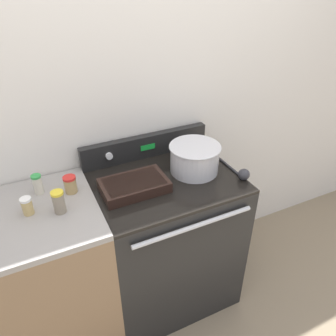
{
  "coord_description": "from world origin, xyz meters",
  "views": [
    {
      "loc": [
        -0.64,
        -1.05,
        1.96
      ],
      "look_at": [
        0.02,
        0.33,
        1.0
      ],
      "focal_mm": 35.0,
      "sensor_mm": 36.0,
      "label": 1
    }
  ],
  "objects_px": {
    "mixing_bowl": "(195,157)",
    "casserole_dish": "(134,185)",
    "spice_jar_yellow_cap": "(59,202)",
    "spice_jar_green_cap": "(38,184)",
    "spice_jar_white_cap": "(27,206)",
    "ladle": "(242,174)",
    "spice_jar_red_cap": "(70,184)"
  },
  "relations": [
    {
      "from": "mixing_bowl",
      "to": "spice_jar_yellow_cap",
      "type": "bearing_deg",
      "value": -175.66
    },
    {
      "from": "casserole_dish",
      "to": "spice_jar_green_cap",
      "type": "xyz_separation_m",
      "value": [
        -0.45,
        0.17,
        0.03
      ]
    },
    {
      "from": "mixing_bowl",
      "to": "spice_jar_green_cap",
      "type": "relative_size",
      "value": 2.71
    },
    {
      "from": "ladle",
      "to": "spice_jar_white_cap",
      "type": "height_order",
      "value": "spice_jar_white_cap"
    },
    {
      "from": "spice_jar_yellow_cap",
      "to": "spice_jar_green_cap",
      "type": "xyz_separation_m",
      "value": [
        -0.07,
        0.2,
        -0.0
      ]
    },
    {
      "from": "ladle",
      "to": "spice_jar_yellow_cap",
      "type": "bearing_deg",
      "value": 172.78
    },
    {
      "from": "ladle",
      "to": "spice_jar_green_cap",
      "type": "distance_m",
      "value": 1.08
    },
    {
      "from": "spice_jar_red_cap",
      "to": "spice_jar_white_cap",
      "type": "distance_m",
      "value": 0.23
    },
    {
      "from": "spice_jar_green_cap",
      "to": "spice_jar_yellow_cap",
      "type": "bearing_deg",
      "value": -70.71
    },
    {
      "from": "ladle",
      "to": "spice_jar_red_cap",
      "type": "relative_size",
      "value": 2.85
    },
    {
      "from": "spice_jar_yellow_cap",
      "to": "spice_jar_white_cap",
      "type": "height_order",
      "value": "spice_jar_yellow_cap"
    },
    {
      "from": "casserole_dish",
      "to": "spice_jar_white_cap",
      "type": "height_order",
      "value": "spice_jar_white_cap"
    },
    {
      "from": "mixing_bowl",
      "to": "ladle",
      "type": "bearing_deg",
      "value": -41.58
    },
    {
      "from": "mixing_bowl",
      "to": "spice_jar_white_cap",
      "type": "bearing_deg",
      "value": -179.73
    },
    {
      "from": "casserole_dish",
      "to": "spice_jar_yellow_cap",
      "type": "relative_size",
      "value": 2.95
    },
    {
      "from": "spice_jar_yellow_cap",
      "to": "spice_jar_green_cap",
      "type": "bearing_deg",
      "value": 109.29
    },
    {
      "from": "spice_jar_red_cap",
      "to": "spice_jar_white_cap",
      "type": "height_order",
      "value": "spice_jar_red_cap"
    },
    {
      "from": "spice_jar_green_cap",
      "to": "spice_jar_white_cap",
      "type": "relative_size",
      "value": 1.22
    },
    {
      "from": "mixing_bowl",
      "to": "casserole_dish",
      "type": "relative_size",
      "value": 0.84
    },
    {
      "from": "mixing_bowl",
      "to": "ladle",
      "type": "distance_m",
      "value": 0.28
    },
    {
      "from": "ladle",
      "to": "spice_jar_green_cap",
      "type": "relative_size",
      "value": 2.44
    },
    {
      "from": "ladle",
      "to": "spice_jar_red_cap",
      "type": "height_order",
      "value": "spice_jar_red_cap"
    },
    {
      "from": "spice_jar_green_cap",
      "to": "spice_jar_white_cap",
      "type": "distance_m",
      "value": 0.16
    },
    {
      "from": "spice_jar_green_cap",
      "to": "spice_jar_white_cap",
      "type": "height_order",
      "value": "spice_jar_green_cap"
    },
    {
      "from": "mixing_bowl",
      "to": "spice_jar_white_cap",
      "type": "xyz_separation_m",
      "value": [
        -0.9,
        -0.0,
        -0.03
      ]
    },
    {
      "from": "spice_jar_white_cap",
      "to": "mixing_bowl",
      "type": "bearing_deg",
      "value": 0.27
    },
    {
      "from": "casserole_dish",
      "to": "spice_jar_white_cap",
      "type": "relative_size",
      "value": 3.91
    },
    {
      "from": "spice_jar_yellow_cap",
      "to": "spice_jar_green_cap",
      "type": "distance_m",
      "value": 0.21
    },
    {
      "from": "casserole_dish",
      "to": "spice_jar_white_cap",
      "type": "distance_m",
      "value": 0.52
    },
    {
      "from": "spice_jar_green_cap",
      "to": "spice_jar_white_cap",
      "type": "bearing_deg",
      "value": -114.45
    },
    {
      "from": "spice_jar_yellow_cap",
      "to": "mixing_bowl",
      "type": "bearing_deg",
      "value": 4.34
    },
    {
      "from": "spice_jar_yellow_cap",
      "to": "spice_jar_white_cap",
      "type": "relative_size",
      "value": 1.33
    }
  ]
}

